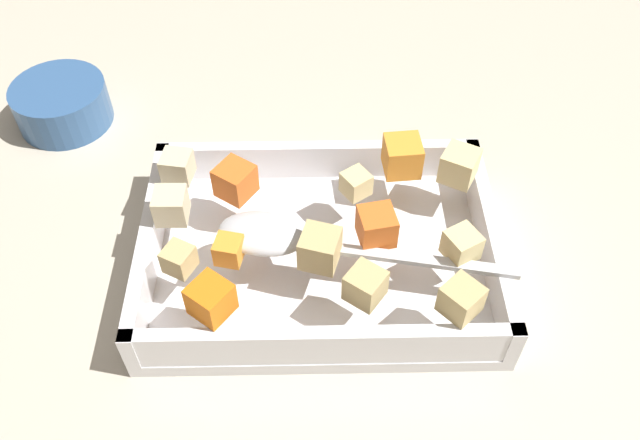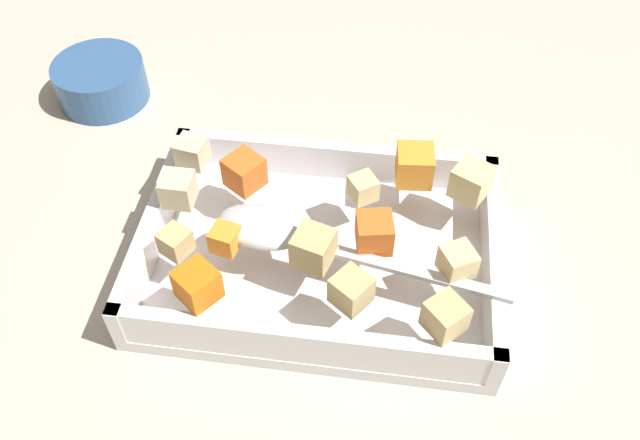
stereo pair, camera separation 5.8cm
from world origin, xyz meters
name	(u,v)px [view 2 (the right image)]	position (x,y,z in m)	size (l,w,h in m)	color
ground_plane	(333,267)	(0.00, 0.00, 0.00)	(4.00, 4.00, 0.00)	#BCB29E
baking_dish	(320,254)	(-0.01, 0.00, 0.02)	(0.32, 0.23, 0.05)	silver
carrot_chunk_center	(374,233)	(0.04, -0.01, 0.07)	(0.03, 0.03, 0.03)	orange
carrot_chunk_corner_sw	(225,239)	(-0.09, -0.03, 0.07)	(0.02, 0.02, 0.02)	orange
carrot_chunk_corner_se	(244,172)	(-0.09, 0.04, 0.07)	(0.03, 0.03, 0.03)	orange
carrot_chunk_heap_top	(414,166)	(0.07, 0.07, 0.07)	(0.03, 0.03, 0.03)	orange
carrot_chunk_near_left	(197,285)	(-0.10, -0.08, 0.07)	(0.03, 0.03, 0.03)	orange
potato_chunk_front_center	(192,152)	(-0.14, 0.07, 0.07)	(0.03, 0.03, 0.03)	beige
potato_chunk_far_left	(363,188)	(0.02, 0.04, 0.07)	(0.02, 0.02, 0.02)	#E0CC89
potato_chunk_corner_ne	(178,189)	(-0.14, 0.02, 0.07)	(0.03, 0.03, 0.03)	beige
potato_chunk_mid_right	(351,290)	(0.02, -0.07, 0.07)	(0.03, 0.03, 0.03)	tan
potato_chunk_near_right	(176,242)	(-0.13, -0.04, 0.07)	(0.02, 0.02, 0.02)	tan
potato_chunk_back_center	(457,262)	(0.11, -0.03, 0.07)	(0.03, 0.03, 0.03)	#E0CC89
potato_chunk_corner_nw	(313,248)	(-0.01, -0.04, 0.07)	(0.03, 0.03, 0.03)	tan
potato_chunk_far_right	(445,317)	(0.10, -0.09, 0.07)	(0.03, 0.03, 0.03)	tan
potato_chunk_rim_edge	(471,181)	(0.12, 0.06, 0.07)	(0.03, 0.03, 0.03)	#E0CC89
serving_spoon	(276,231)	(-0.05, -0.02, 0.06)	(0.26, 0.08, 0.02)	silver
small_prep_bowl	(101,81)	(-0.30, 0.21, 0.02)	(0.10, 0.10, 0.05)	#33598C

